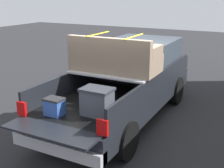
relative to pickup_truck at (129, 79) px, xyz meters
name	(u,v)px	position (x,y,z in m)	size (l,w,h in m)	color
ground_plane	(123,118)	(-0.36, 0.00, -0.97)	(40.00, 40.00, 0.00)	#262628
pickup_truck	(129,79)	(0.00, 0.00, 0.00)	(6.05, 2.06, 2.23)	black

